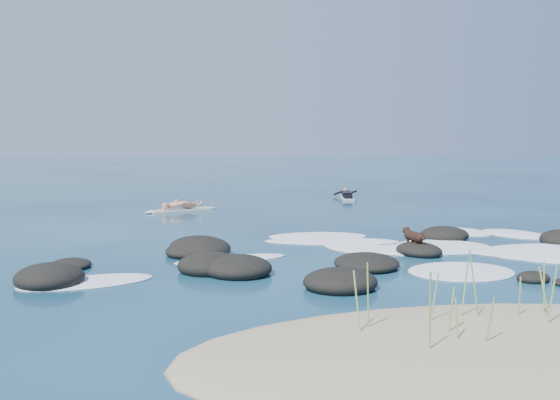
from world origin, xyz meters
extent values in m
plane|color=#0A2642|center=(0.00, 0.00, 0.00)|extent=(160.00, 160.00, 0.00)
ellipsoid|color=#9E8966|center=(0.00, -8.20, 0.00)|extent=(9.00, 4.40, 0.60)
cylinder|color=#81A24E|center=(-0.37, -8.56, 0.51)|extent=(0.08, 0.14, 0.77)
cylinder|color=#81A24E|center=(-1.87, -7.72, 0.61)|extent=(0.10, 0.20, 0.97)
cylinder|color=#81A24E|center=(-0.66, -8.06, 0.52)|extent=(0.13, 0.07, 0.79)
cylinder|color=#81A24E|center=(0.72, -7.43, 0.49)|extent=(0.06, 0.09, 0.74)
cylinder|color=#81A24E|center=(0.01, -7.40, 0.71)|extent=(0.27, 0.12, 1.17)
cylinder|color=#81A24E|center=(-0.08, -7.27, 0.61)|extent=(0.18, 0.13, 0.97)
cylinder|color=#81A24E|center=(-0.65, -7.47, 0.55)|extent=(0.16, 0.04, 0.85)
cylinder|color=#81A24E|center=(1.21, -7.28, 0.58)|extent=(0.04, 0.05, 0.93)
cylinder|color=#81A24E|center=(-1.24, -8.71, 0.71)|extent=(0.13, 0.23, 1.17)
cylinder|color=#81A24E|center=(-0.72, -8.36, 0.48)|extent=(0.05, 0.10, 0.71)
cylinder|color=#81A24E|center=(1.04, -7.56, 0.57)|extent=(0.16, 0.16, 0.89)
cylinder|color=#81A24E|center=(0.92, -7.91, 0.63)|extent=(0.17, 0.04, 1.01)
cylinder|color=#81A24E|center=(-1.69, -7.63, 0.67)|extent=(0.12, 0.20, 1.08)
ellipsoid|color=black|center=(-6.68, -1.39, 0.06)|extent=(0.99, 1.18, 0.25)
ellipsoid|color=black|center=(2.84, -4.38, 0.07)|extent=(0.80, 0.73, 0.27)
ellipsoid|color=black|center=(-6.80, -3.07, 0.14)|extent=(1.77, 1.76, 0.58)
ellipsoid|color=black|center=(-4.06, -0.35, 0.10)|extent=(1.15, 1.37, 0.40)
ellipsoid|color=black|center=(-3.73, -0.24, 0.15)|extent=(2.12, 2.26, 0.60)
ellipsoid|color=black|center=(-3.02, -2.71, 0.14)|extent=(2.01, 2.04, 0.54)
ellipsoid|color=black|center=(3.29, 0.88, 0.13)|extent=(1.58, 1.39, 0.51)
ellipsoid|color=black|center=(1.67, -1.22, 0.10)|extent=(1.41, 1.56, 0.41)
ellipsoid|color=black|center=(-3.60, -2.36, 0.14)|extent=(1.60, 1.55, 0.57)
ellipsoid|color=black|center=(-0.10, -2.50, 0.10)|extent=(1.78, 1.92, 0.41)
ellipsoid|color=black|center=(-1.19, -4.32, 0.13)|extent=(1.66, 1.57, 0.52)
ellipsoid|color=white|center=(0.40, 0.06, 0.01)|extent=(2.05, 2.50, 0.12)
ellipsoid|color=white|center=(2.74, -0.30, 0.01)|extent=(3.17, 3.00, 0.12)
ellipsoid|color=white|center=(-0.19, 1.93, 0.01)|extent=(3.01, 1.74, 0.12)
ellipsoid|color=white|center=(1.79, -3.30, 0.01)|extent=(2.67, 2.36, 0.12)
ellipsoid|color=white|center=(4.45, -1.63, 0.01)|extent=(2.40, 2.07, 0.12)
ellipsoid|color=white|center=(1.85, -0.64, 0.01)|extent=(2.92, 2.00, 0.12)
ellipsoid|color=white|center=(-3.02, -1.10, 0.01)|extent=(2.93, 1.52, 0.12)
ellipsoid|color=white|center=(-0.01, 1.01, 0.01)|extent=(3.98, 1.92, 0.12)
ellipsoid|color=white|center=(5.79, 1.39, 0.01)|extent=(2.14, 2.61, 0.12)
ellipsoid|color=white|center=(-6.10, -3.00, 0.01)|extent=(2.93, 1.93, 0.12)
ellipsoid|color=white|center=(4.44, 2.08, 0.01)|extent=(1.90, 2.32, 0.12)
ellipsoid|color=white|center=(4.78, -1.16, 0.01)|extent=(3.69, 2.17, 0.12)
ellipsoid|color=white|center=(1.58, -1.01, 0.01)|extent=(1.10, 0.90, 0.12)
cube|color=beige|center=(-4.10, 9.09, 0.05)|extent=(2.54, 1.58, 0.09)
ellipsoid|color=beige|center=(-2.94, 9.64, 0.05)|extent=(0.59, 0.48, 0.09)
ellipsoid|color=beige|center=(-5.25, 8.54, 0.05)|extent=(0.59, 0.48, 0.09)
imported|color=tan|center=(-4.10, 9.09, 0.92)|extent=(0.62, 0.72, 1.66)
cube|color=silver|center=(3.80, 13.03, 0.05)|extent=(0.98, 2.41, 0.09)
ellipsoid|color=silver|center=(4.02, 14.18, 0.05)|extent=(0.38, 0.56, 0.09)
cube|color=black|center=(3.80, 13.03, 0.21)|extent=(0.70, 1.50, 0.23)
sphere|color=#AE745B|center=(3.96, 13.85, 0.34)|extent=(0.29, 0.29, 0.25)
cylinder|color=black|center=(3.70, 14.06, 0.20)|extent=(0.60, 0.21, 0.27)
cylinder|color=black|center=(4.28, 13.95, 0.20)|extent=(0.54, 0.41, 0.27)
cube|color=black|center=(3.64, 12.25, 0.17)|extent=(0.47, 0.65, 0.15)
cylinder|color=black|center=(1.58, -1.11, 0.45)|extent=(0.34, 0.56, 0.25)
sphere|color=black|center=(1.54, -0.88, 0.45)|extent=(0.31, 0.31, 0.27)
sphere|color=black|center=(1.62, -1.35, 0.45)|extent=(0.28, 0.28, 0.24)
sphere|color=black|center=(1.51, -0.73, 0.54)|extent=(0.22, 0.22, 0.19)
cone|color=black|center=(1.50, -0.62, 0.52)|extent=(0.12, 0.13, 0.10)
cone|color=black|center=(1.47, -0.75, 0.61)|extent=(0.10, 0.08, 0.09)
cone|color=black|center=(1.57, -0.73, 0.61)|extent=(0.10, 0.08, 0.09)
cylinder|color=black|center=(1.48, -0.95, 0.17)|extent=(0.07, 0.07, 0.34)
cylinder|color=black|center=(1.62, -0.92, 0.17)|extent=(0.07, 0.07, 0.34)
cylinder|color=black|center=(1.54, -1.30, 0.17)|extent=(0.07, 0.07, 0.34)
cylinder|color=black|center=(1.68, -1.28, 0.17)|extent=(0.07, 0.07, 0.34)
cylinder|color=black|center=(1.64, -1.46, 0.49)|extent=(0.09, 0.25, 0.15)
camera|label=1|loc=(-4.31, -15.79, 2.91)|focal=40.00mm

